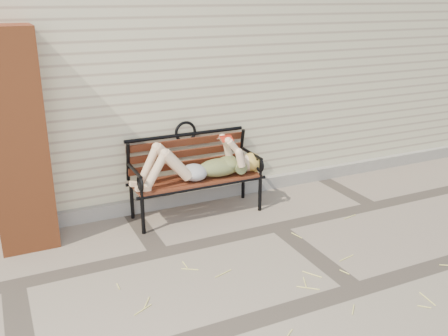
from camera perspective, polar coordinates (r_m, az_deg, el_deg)
ground at (r=5.13m, az=6.10°, el=-6.73°), size 80.00×80.00×0.00m
house_wall at (r=7.37m, az=-5.90°, el=13.42°), size 8.00×4.00×3.00m
foundation_strip at (r=5.88m, az=1.25°, el=-2.35°), size 8.00×0.10×0.15m
brick_pillar at (r=4.83m, az=-22.66°, el=2.87°), size 0.50×0.50×2.00m
garden_bench at (r=5.28m, az=-3.54°, el=0.44°), size 1.49×0.59×0.96m
reading_woman at (r=5.17m, az=-2.94°, el=0.41°), size 1.40×0.32×0.44m
straw_scatter at (r=4.35m, az=6.72°, el=-11.83°), size 2.71×1.58×0.01m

